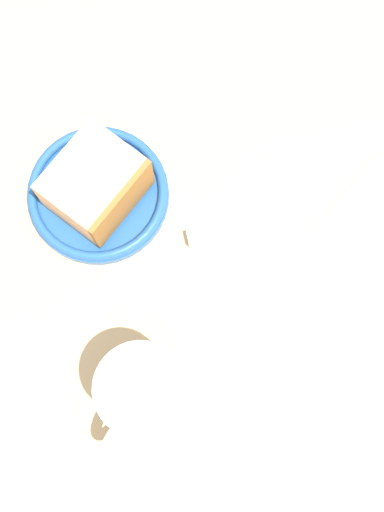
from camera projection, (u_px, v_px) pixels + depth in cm
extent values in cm
cube|color=tan|center=(155.00, 288.00, 73.57)|extent=(136.03, 136.03, 3.70)
cylinder|color=#26599E|center=(99.00, 195.00, 73.35)|extent=(15.32, 15.32, 1.19)
torus|color=#26599E|center=(97.00, 192.00, 72.29)|extent=(15.08, 15.08, 0.98)
cube|color=#9E662D|center=(98.00, 193.00, 72.48)|extent=(7.76, 9.71, 0.60)
cube|color=#EAB27F|center=(93.00, 183.00, 69.21)|extent=(7.76, 9.71, 6.11)
cube|color=#9E662D|center=(123.00, 205.00, 68.68)|extent=(1.15, 9.32, 6.11)
cylinder|color=white|center=(144.00, 390.00, 64.16)|extent=(8.43, 8.43, 10.55)
cylinder|color=brown|center=(142.00, 389.00, 61.64)|extent=(7.41, 7.41, 0.40)
torus|color=white|center=(119.00, 428.00, 63.38)|extent=(1.92, 5.86, 5.76)
ellipsoid|color=silver|center=(323.00, 225.00, 72.80)|extent=(2.21, 3.13, 0.80)
cylinder|color=silver|center=(352.00, 186.00, 73.96)|extent=(1.09, 8.45, 0.50)
cube|color=white|center=(197.00, 240.00, 72.07)|extent=(2.16, 2.16, 1.55)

